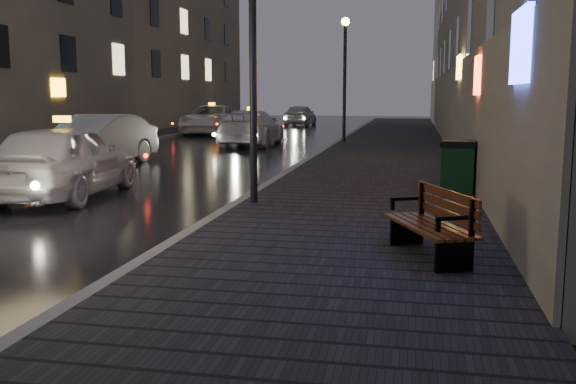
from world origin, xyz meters
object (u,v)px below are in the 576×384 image
(lamp_near, at_px, (253,25))
(car_left_mid, at_px, (96,140))
(taxi_near, at_px, (64,160))
(taxi_mid, at_px, (251,128))
(lamp_far, at_px, (345,64))
(trash_bin, at_px, (459,166))
(taxi_far, at_px, (212,119))
(car_far, at_px, (300,115))
(bench, at_px, (434,223))

(lamp_near, height_order, car_left_mid, lamp_near)
(lamp_near, relative_size, taxi_near, 1.11)
(taxi_near, distance_m, taxi_mid, 14.62)
(lamp_far, height_order, taxi_near, lamp_far)
(trash_bin, bearing_deg, taxi_mid, 130.42)
(taxi_near, bearing_deg, taxi_far, -86.22)
(trash_bin, bearing_deg, car_far, 115.76)
(car_far, bearing_deg, bench, 104.08)
(lamp_near, bearing_deg, taxi_mid, 104.55)
(car_far, bearing_deg, taxi_near, 92.20)
(taxi_mid, bearing_deg, lamp_near, 103.11)
(taxi_mid, xyz_separation_m, car_far, (-0.89, 17.18, -0.02))
(taxi_mid, bearing_deg, lamp_far, -171.59)
(bench, relative_size, taxi_mid, 0.34)
(lamp_far, height_order, car_left_mid, lamp_far)
(lamp_near, bearing_deg, trash_bin, 27.05)
(car_left_mid, relative_size, taxi_far, 0.83)
(lamp_near, bearing_deg, taxi_far, 109.74)
(bench, height_order, trash_bin, trash_bin)
(lamp_near, height_order, bench, lamp_near)
(trash_bin, bearing_deg, lamp_near, -143.32)
(lamp_far, bearing_deg, taxi_mid, -170.16)
(lamp_near, height_order, lamp_far, same)
(car_left_mid, distance_m, car_far, 26.00)
(bench, height_order, car_left_mid, car_left_mid)
(bench, bearing_deg, car_far, 79.44)
(car_left_mid, height_order, taxi_mid, car_left_mid)
(bench, xyz_separation_m, car_far, (-8.15, 36.12, 0.15))
(bench, bearing_deg, taxi_mid, 87.71)
(lamp_far, xyz_separation_m, taxi_far, (-8.13, 6.66, -2.68))
(lamp_near, bearing_deg, bench, -47.77)
(lamp_far, height_order, car_far, lamp_far)
(trash_bin, bearing_deg, car_left_mid, 166.56)
(taxi_near, bearing_deg, taxi_mid, -97.54)
(taxi_mid, distance_m, taxi_far, 8.44)
(trash_bin, bearing_deg, taxi_far, 129.97)
(taxi_near, distance_m, car_far, 31.80)
(taxi_near, bearing_deg, lamp_far, -111.91)
(lamp_near, relative_size, bench, 2.92)
(trash_bin, distance_m, car_left_mid, 11.59)
(taxi_near, height_order, car_left_mid, taxi_near)
(taxi_near, bearing_deg, lamp_near, 165.06)
(taxi_near, xyz_separation_m, taxi_far, (-3.73, 21.96, -0.01))
(taxi_near, distance_m, taxi_far, 22.27)
(lamp_far, distance_m, car_far, 17.41)
(car_left_mid, relative_size, car_far, 1.10)
(lamp_far, xyz_separation_m, taxi_mid, (-3.97, -0.69, -2.72))
(bench, bearing_deg, lamp_far, 76.24)
(lamp_near, height_order, car_far, lamp_near)
(car_left_mid, bearing_deg, taxi_far, 101.84)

